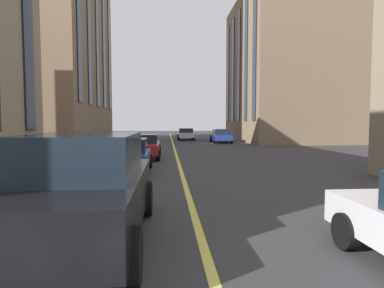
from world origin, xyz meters
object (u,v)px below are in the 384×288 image
Objects in this scene: car_black_far at (85,187)px; car_blue_oncoming at (221,136)px; car_white_parked_a at (186,134)px; car_red_parked_b at (144,146)px; car_blue_near at (128,156)px.

car_blue_oncoming is at bearing -14.42° from car_black_far.
car_blue_oncoming is at bearing -150.90° from car_white_parked_a.
car_blue_near reaches higher than car_red_parked_b.
car_blue_oncoming is 0.83× the size of car_black_far.
car_white_parked_a is 32.90m from car_black_far.
car_black_far reaches higher than car_blue_near.
car_blue_near is at bearing 177.13° from car_red_parked_b.
car_blue_oncoming is at bearing -26.84° from car_red_parked_b.
car_black_far is (-13.32, 0.06, 0.27)m from car_red_parked_b.
car_blue_near is 7.89m from car_black_far.
car_blue_near is (-18.97, 7.12, 0.00)m from car_blue_oncoming.
car_blue_near is at bearing 159.43° from car_blue_oncoming.
car_white_parked_a is 1.13× the size of car_blue_oncoming.
car_blue_oncoming is 20.27m from car_blue_near.
car_blue_oncoming is 27.73m from car_black_far.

